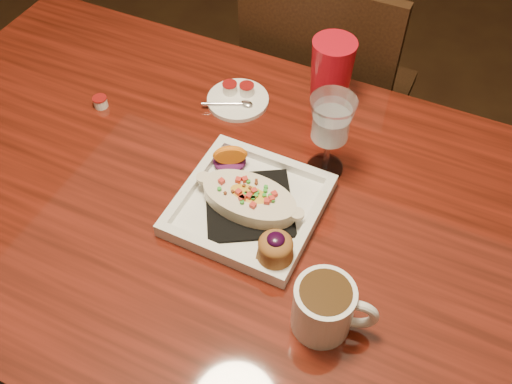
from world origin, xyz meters
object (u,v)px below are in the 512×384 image
at_px(chair_far, 324,98).
at_px(saucer, 237,98).
at_px(goblet, 331,124).
at_px(coffee_mug, 325,307).
at_px(red_tumbler, 331,73).
at_px(table, 221,231).
at_px(plate, 252,208).

bearing_deg(chair_far, saucer, 75.40).
bearing_deg(goblet, coffee_mug, -69.90).
xyz_separation_m(goblet, red_tumbler, (-0.07, 0.19, -0.05)).
distance_m(chair_far, red_tumbler, 0.43).
height_order(coffee_mug, red_tumbler, red_tumbler).
distance_m(table, red_tumbler, 0.41).
relative_size(plate, red_tumbler, 1.66).
xyz_separation_m(plate, goblet, (0.08, 0.17, 0.10)).
relative_size(table, saucer, 10.97).
bearing_deg(coffee_mug, saucer, 117.48).
relative_size(saucer, red_tumbler, 0.88).
height_order(plate, coffee_mug, coffee_mug).
height_order(table, red_tumbler, red_tumbler).
bearing_deg(coffee_mug, goblet, 96.87).
xyz_separation_m(chair_far, red_tumbler, (0.09, -0.27, 0.32)).
bearing_deg(table, goblet, 46.90).
bearing_deg(goblet, table, -133.10).
distance_m(chair_far, saucer, 0.45).
distance_m(table, chair_far, 0.65).
height_order(plate, goblet, goblet).
relative_size(table, coffee_mug, 11.07).
bearing_deg(saucer, plate, -58.71).
bearing_deg(red_tumbler, plate, -92.50).
bearing_deg(coffee_mug, red_tumbler, 96.38).
distance_m(chair_far, plate, 0.69).
height_order(chair_far, plate, chair_far).
distance_m(chair_far, coffee_mug, 0.88).
bearing_deg(saucer, coffee_mug, -49.29).
bearing_deg(saucer, chair_far, 75.40).
bearing_deg(chair_far, goblet, 108.36).
xyz_separation_m(plate, red_tumbler, (0.02, 0.36, 0.05)).
height_order(chair_far, coffee_mug, chair_far).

